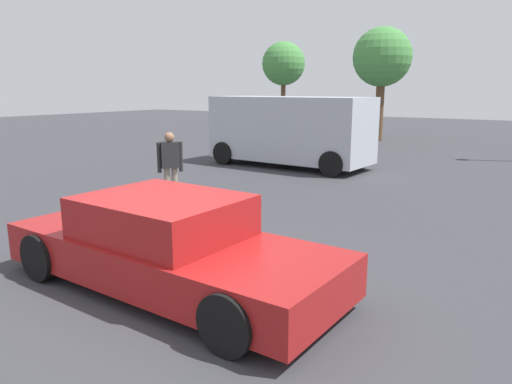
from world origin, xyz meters
name	(u,v)px	position (x,y,z in m)	size (l,w,h in m)	color
ground_plane	(178,294)	(0.00, 0.00, 0.00)	(80.00, 80.00, 0.00)	#38383D
sedan_foreground	(168,246)	(-0.24, 0.11, 0.55)	(4.65, 1.98, 1.19)	maroon
van_white	(290,129)	(-3.80, 9.60, 1.22)	(5.38, 2.37, 2.27)	#B2B7C1
pedestrian	(170,161)	(-3.48, 3.61, 0.94)	(0.43, 0.47, 1.59)	gray
tree_back_left	(284,64)	(-12.30, 23.79, 4.11)	(2.80, 2.80, 5.54)	brown
tree_back_right	(382,58)	(-4.09, 19.05, 3.97)	(2.81, 2.81, 5.43)	brown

